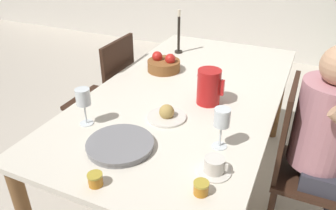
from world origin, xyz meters
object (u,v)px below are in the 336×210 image
Objects in this scene: red_pitcher at (209,87)px; fruit_bowl at (164,64)px; candlestick_tall at (179,36)px; person_seated at (329,138)px; chair_person_side at (302,164)px; jam_jar_amber at (201,187)px; wine_glass_water at (83,99)px; wine_glass_juice at (222,120)px; chair_opposite at (108,97)px; serving_tray at (120,145)px; jam_jar_red at (95,179)px; bread_plate at (167,114)px; teacup_near_person at (214,166)px.

fruit_bowl is (-0.42, 0.31, -0.05)m from red_pitcher.
person_seated is at bearing -30.87° from candlestick_tall.
chair_person_side is 4.36× the size of fruit_bowl.
jam_jar_amber is 0.18× the size of candlestick_tall.
wine_glass_water is at bearing -136.56° from red_pitcher.
wine_glass_juice reaches higher than fruit_bowl.
serving_tray is at bearing -142.09° from chair_opposite.
wine_glass_juice is 3.27× the size of jam_jar_red.
wine_glass_water is 0.31m from serving_tray.
wine_glass_juice is 0.59× the size of candlestick_tall.
wine_glass_juice is 0.46m from serving_tray.
bread_plate is (-0.32, 0.13, -0.12)m from wine_glass_juice.
jam_jar_red is at bearing -80.60° from serving_tray.
serving_tray is (-0.43, -0.01, -0.01)m from teacup_near_person.
teacup_near_person is 1.40m from candlestick_tall.
teacup_near_person is 0.43m from serving_tray.
candlestick_tall is (-0.66, 1.36, 0.10)m from jam_jar_amber.
teacup_near_person is at bearing -54.05° from fruit_bowl.
fruit_bowl reaches higher than jam_jar_red.
chair_opposite is 1.29m from jam_jar_red.
person_seated is 5.87× the size of bread_plate.
candlestick_tall reaches higher than chair_person_side.
fruit_bowl is at bearing 125.95° from teacup_near_person.
chair_person_side is 0.68m from wine_glass_juice.
chair_opposite is at bearing -98.91° from person_seated.
bread_plate is 0.92× the size of fruit_bowl.
red_pitcher reaches higher than fruit_bowl.
person_seated is 8.46× the size of teacup_near_person.
chair_person_side is 0.85m from jam_jar_amber.
candlestick_tall reaches higher than serving_tray.
candlestick_tall is (-0.24, 1.24, 0.11)m from serving_tray.
jam_jar_amber is 1.17m from fruit_bowl.
chair_opposite is 1.37m from teacup_near_person.
wine_glass_juice is 0.88× the size of fruit_bowl.
wine_glass_juice is 1.38× the size of teacup_near_person.
fruit_bowl is (-1.06, 0.29, 0.11)m from person_seated.
chair_person_side is 16.19× the size of jam_jar_red.
jam_jar_red is 1.51m from candlestick_tall.
wine_glass_water is at bearing 172.72° from teacup_near_person.
fruit_bowl is (0.44, 0.06, 0.31)m from chair_opposite.
wine_glass_water is at bearing -95.00° from fruit_bowl.
person_seated is 0.83m from bread_plate.
jam_jar_red is 0.27× the size of fruit_bowl.
person_seated reaches higher than jam_jar_amber.
red_pitcher reaches higher than serving_tray.
chair_person_side is at bearing 2.80° from red_pitcher.
chair_person_side is at bearing 46.77° from wine_glass_juice.
chair_person_side is 16.19× the size of jam_jar_amber.
wine_glass_water is 3.26× the size of jam_jar_red.
person_seated reaches higher than bread_plate.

